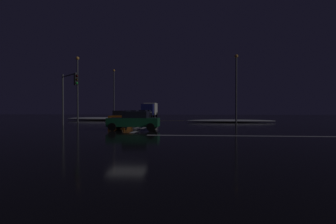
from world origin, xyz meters
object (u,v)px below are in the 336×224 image
(sedan_white, at_px, (132,116))
(streetlamp_left_far, at_px, (114,90))
(sedan_orange, at_px, (121,117))
(sedan_green_crossing, at_px, (134,121))
(streetlamp_left_near, at_px, (78,84))
(streetlamp_right_near, at_px, (236,83))
(box_truck, at_px, (150,109))
(sedan_black, at_px, (146,114))
(traffic_signal_nw, at_px, (69,89))
(sedan_blue, at_px, (142,115))

(sedan_white, distance_m, streetlamp_left_far, 13.99)
(sedan_orange, bearing_deg, sedan_white, 92.67)
(sedan_green_crossing, distance_m, streetlamp_left_near, 15.01)
(streetlamp_right_near, relative_size, streetlamp_left_far, 0.90)
(box_truck, bearing_deg, streetlamp_left_near, -104.35)
(sedan_green_crossing, bearing_deg, streetlamp_left_far, 109.94)
(sedan_black, height_order, traffic_signal_nw, traffic_signal_nw)
(traffic_signal_nw, distance_m, streetlamp_left_near, 6.84)
(traffic_signal_nw, distance_m, streetlamp_left_far, 22.60)
(streetlamp_left_near, bearing_deg, streetlamp_left_far, 90.00)
(sedan_orange, distance_m, traffic_signal_nw, 6.65)
(sedan_green_crossing, xyz_separation_m, streetlamp_left_far, (-9.68, 26.69, 4.58))
(sedan_white, xyz_separation_m, box_truck, (-0.16, 18.86, 0.91))
(streetlamp_left_near, bearing_deg, sedan_green_crossing, -47.83)
(sedan_orange, distance_m, box_truck, 25.65)
(sedan_orange, height_order, box_truck, box_truck)
(sedan_black, relative_size, box_truck, 0.52)
(box_truck, height_order, sedan_green_crossing, box_truck)
(streetlamp_right_near, bearing_deg, sedan_blue, 144.34)
(sedan_orange, distance_m, sedan_green_crossing, 8.82)
(sedan_black, bearing_deg, sedan_orange, -89.22)
(sedan_blue, xyz_separation_m, streetlamp_left_near, (-6.53, -9.71, 4.13))
(sedan_orange, height_order, streetlamp_right_near, streetlamp_right_near)
(sedan_orange, bearing_deg, traffic_signal_nw, -138.31)
(streetlamp_right_near, distance_m, streetlamp_left_far, 25.66)
(streetlamp_right_near, bearing_deg, sedan_orange, -169.61)
(sedan_white, distance_m, traffic_signal_nw, 11.86)
(box_truck, height_order, streetlamp_left_far, streetlamp_left_far)
(sedan_orange, xyz_separation_m, sedan_white, (-0.32, 6.77, 0.00))
(box_truck, xyz_separation_m, streetlamp_left_near, (-5.92, -23.12, 3.22))
(sedan_orange, relative_size, sedan_white, 1.00)
(sedan_orange, xyz_separation_m, sedan_green_crossing, (3.30, -8.18, 0.00))
(sedan_blue, relative_size, sedan_black, 1.00)
(sedan_blue, height_order, streetlamp_left_far, streetlamp_left_far)
(sedan_blue, bearing_deg, sedan_black, 93.41)
(sedan_blue, bearing_deg, streetlamp_left_near, -123.91)
(sedan_blue, relative_size, streetlamp_right_near, 0.51)
(streetlamp_left_far, bearing_deg, sedan_white, -62.65)
(sedan_white, relative_size, streetlamp_left_far, 0.46)
(traffic_signal_nw, relative_size, streetlamp_left_far, 0.59)
(sedan_black, xyz_separation_m, box_truck, (-0.22, 6.75, 0.91))
(sedan_green_crossing, distance_m, traffic_signal_nw, 9.31)
(sedan_orange, relative_size, streetlamp_left_near, 0.51)
(streetlamp_left_near, bearing_deg, sedan_black, 69.46)
(streetlamp_right_near, bearing_deg, box_truck, 121.46)
(sedan_green_crossing, relative_size, streetlamp_right_near, 0.51)
(sedan_white, height_order, sedan_green_crossing, same)
(sedan_blue, bearing_deg, streetlamp_right_near, -35.66)
(traffic_signal_nw, relative_size, streetlamp_left_near, 0.65)
(streetlamp_left_far, bearing_deg, box_truck, 50.28)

